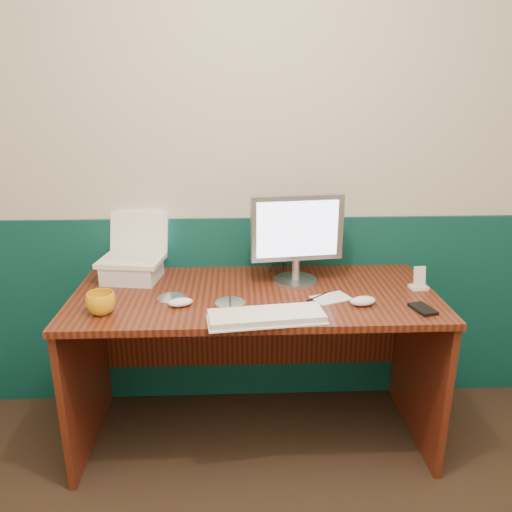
{
  "coord_description": "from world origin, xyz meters",
  "views": [
    {
      "loc": [
        -0.16,
        -0.66,
        1.59
      ],
      "look_at": [
        -0.08,
        1.23,
        0.97
      ],
      "focal_mm": 35.0,
      "sensor_mm": 36.0,
      "label": 1
    }
  ],
  "objects_px": {
    "keyboard": "(266,317)",
    "mug": "(101,303)",
    "monitor": "(296,239)",
    "desk": "(255,367)",
    "camcorder": "(278,254)",
    "laptop": "(130,238)"
  },
  "relations": [
    {
      "from": "keyboard",
      "to": "mug",
      "type": "xyz_separation_m",
      "value": [
        -0.65,
        0.09,
        0.03
      ]
    },
    {
      "from": "monitor",
      "to": "keyboard",
      "type": "distance_m",
      "value": 0.47
    },
    {
      "from": "desk",
      "to": "monitor",
      "type": "relative_size",
      "value": 3.83
    },
    {
      "from": "desk",
      "to": "monitor",
      "type": "xyz_separation_m",
      "value": [
        0.19,
        0.12,
        0.58
      ]
    },
    {
      "from": "mug",
      "to": "camcorder",
      "type": "height_order",
      "value": "camcorder"
    },
    {
      "from": "keyboard",
      "to": "mug",
      "type": "bearing_deg",
      "value": 165.3
    },
    {
      "from": "monitor",
      "to": "mug",
      "type": "height_order",
      "value": "monitor"
    },
    {
      "from": "desk",
      "to": "keyboard",
      "type": "bearing_deg",
      "value": -83.03
    },
    {
      "from": "desk",
      "to": "monitor",
      "type": "distance_m",
      "value": 0.63
    },
    {
      "from": "mug",
      "to": "monitor",
      "type": "bearing_deg",
      "value": 20.89
    },
    {
      "from": "monitor",
      "to": "keyboard",
      "type": "height_order",
      "value": "monitor"
    },
    {
      "from": "laptop",
      "to": "monitor",
      "type": "bearing_deg",
      "value": 3.28
    },
    {
      "from": "desk",
      "to": "camcorder",
      "type": "distance_m",
      "value": 0.55
    },
    {
      "from": "keyboard",
      "to": "mug",
      "type": "height_order",
      "value": "mug"
    },
    {
      "from": "keyboard",
      "to": "camcorder",
      "type": "xyz_separation_m",
      "value": [
        0.09,
        0.53,
        0.09
      ]
    },
    {
      "from": "laptop",
      "to": "mug",
      "type": "xyz_separation_m",
      "value": [
        -0.05,
        -0.38,
        -0.16
      ]
    },
    {
      "from": "desk",
      "to": "keyboard",
      "type": "relative_size",
      "value": 3.57
    },
    {
      "from": "laptop",
      "to": "keyboard",
      "type": "bearing_deg",
      "value": -29.44
    },
    {
      "from": "laptop",
      "to": "desk",
      "type": "bearing_deg",
      "value": -9.67
    },
    {
      "from": "desk",
      "to": "laptop",
      "type": "height_order",
      "value": "laptop"
    },
    {
      "from": "camcorder",
      "to": "laptop",
      "type": "bearing_deg",
      "value": 174.65
    },
    {
      "from": "keyboard",
      "to": "monitor",
      "type": "bearing_deg",
      "value": 61.25
    }
  ]
}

